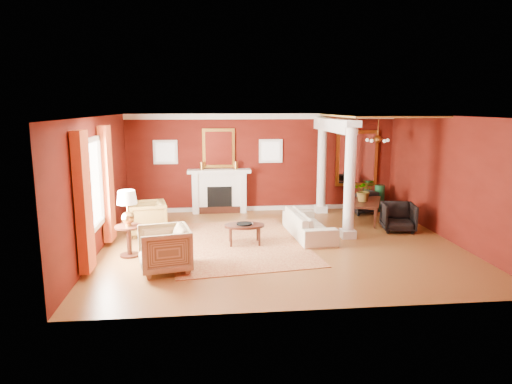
{
  "coord_description": "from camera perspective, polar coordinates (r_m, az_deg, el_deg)",
  "views": [
    {
      "loc": [
        -1.59,
        -10.0,
        3.12
      ],
      "look_at": [
        -0.51,
        0.38,
        1.15
      ],
      "focal_mm": 32.0,
      "sensor_mm": 36.0,
      "label": 1
    }
  ],
  "objects": [
    {
      "name": "armchair_stripe",
      "position": [
        8.92,
        -11.39,
        -6.76
      ],
      "size": [
        1.04,
        1.09,
        0.95
      ],
      "primitive_type": "imported",
      "rotation": [
        0.0,
        0.0,
        -1.36
      ],
      "color": "tan",
      "rests_on": "ground"
    },
    {
      "name": "column_back",
      "position": [
        13.52,
        8.22,
        3.39
      ],
      "size": [
        0.36,
        0.36,
        2.8
      ],
      "color": "white",
      "rests_on": "ground"
    },
    {
      "name": "overmantel_mirror",
      "position": [
        13.51,
        -4.69,
        5.48
      ],
      "size": [
        0.95,
        0.07,
        1.15
      ],
      "color": "gold",
      "rests_on": "fireplace"
    },
    {
      "name": "header_beam",
      "position": [
        12.36,
        9.62,
        8.23
      ],
      "size": [
        0.3,
        3.2,
        0.32
      ],
      "primitive_type": "cube",
      "color": "white",
      "rests_on": "column_front"
    },
    {
      "name": "dining_table",
      "position": [
        12.86,
        13.33,
        -1.59
      ],
      "size": [
        1.15,
        1.7,
        0.9
      ],
      "primitive_type": "imported",
      "rotation": [
        0.0,
        0.0,
        1.17
      ],
      "color": "black",
      "rests_on": "ground"
    },
    {
      "name": "flank_window_right",
      "position": [
        13.65,
        1.85,
        5.14
      ],
      "size": [
        0.7,
        0.07,
        0.7
      ],
      "color": "white",
      "rests_on": "room_shell"
    },
    {
      "name": "side_table",
      "position": [
        9.85,
        -15.75,
        -2.52
      ],
      "size": [
        0.56,
        0.56,
        1.41
      ],
      "rotation": [
        0.0,
        0.0,
        0.39
      ],
      "color": "black",
      "rests_on": "ground"
    },
    {
      "name": "potted_plant",
      "position": [
        12.65,
        13.42,
        1.38
      ],
      "size": [
        0.7,
        0.74,
        0.48
      ],
      "primitive_type": "imported",
      "rotation": [
        0.0,
        0.0,
        -0.28
      ],
      "color": "#26591E",
      "rests_on": "dining_table"
    },
    {
      "name": "amber_ceiling",
      "position": [
        12.56,
        14.97,
        9.2
      ],
      "size": [
        2.3,
        3.4,
        0.04
      ],
      "primitive_type": "cube",
      "color": "#C58D3A",
      "rests_on": "room_shell"
    },
    {
      "name": "green_urn",
      "position": [
        14.24,
        15.15,
        -1.04
      ],
      "size": [
        0.34,
        0.34,
        0.8
      ],
      "color": "#154323",
      "rests_on": "ground"
    },
    {
      "name": "crown_trim",
      "position": [
        13.56,
        0.82,
        9.43
      ],
      "size": [
        8.0,
        0.08,
        0.16
      ],
      "primitive_type": "cube",
      "color": "white",
      "rests_on": "room_shell"
    },
    {
      "name": "coffee_book",
      "position": [
        10.43,
        -1.22,
        -3.48
      ],
      "size": [
        0.15,
        0.02,
        0.2
      ],
      "primitive_type": "imported",
      "rotation": [
        0.0,
        0.0,
        0.03
      ],
      "color": "black",
      "rests_on": "coffee_table"
    },
    {
      "name": "fireplace",
      "position": [
        13.55,
        -4.6,
        0.14
      ],
      "size": [
        1.85,
        0.42,
        1.29
      ],
      "color": "white",
      "rests_on": "ground"
    },
    {
      "name": "column_front",
      "position": [
        10.94,
        11.65,
        1.57
      ],
      "size": [
        0.36,
        0.36,
        2.8
      ],
      "color": "white",
      "rests_on": "ground"
    },
    {
      "name": "base_trim",
      "position": [
        13.89,
        0.79,
        -2.03
      ],
      "size": [
        8.0,
        0.08,
        0.12
      ],
      "primitive_type": "cube",
      "color": "white",
      "rests_on": "ground"
    },
    {
      "name": "chandelier",
      "position": [
        12.66,
        14.96,
        6.38
      ],
      "size": [
        0.6,
        0.62,
        0.75
      ],
      "color": "#B78439",
      "rests_on": "room_shell"
    },
    {
      "name": "rug",
      "position": [
        10.59,
        -2.52,
        -6.4
      ],
      "size": [
        3.54,
        4.4,
        0.02
      ],
      "primitive_type": "cube",
      "rotation": [
        0.0,
        0.0,
        0.13
      ],
      "color": "maroon",
      "rests_on": "ground"
    },
    {
      "name": "armchair_leopard",
      "position": [
        11.52,
        -13.44,
        -2.99
      ],
      "size": [
        0.97,
        1.01,
        0.9
      ],
      "primitive_type": "imported",
      "rotation": [
        0.0,
        0.0,
        -1.39
      ],
      "color": "black",
      "rests_on": "ground"
    },
    {
      "name": "ground",
      "position": [
        10.6,
        2.99,
        -6.45
      ],
      "size": [
        8.0,
        8.0,
        0.0
      ],
      "primitive_type": "plane",
      "color": "brown",
      "rests_on": "ground"
    },
    {
      "name": "flank_window_left",
      "position": [
        13.59,
        -11.26,
        4.92
      ],
      "size": [
        0.7,
        0.07,
        0.7
      ],
      "color": "white",
      "rests_on": "room_shell"
    },
    {
      "name": "room_shell",
      "position": [
        10.19,
        3.1,
        4.47
      ],
      "size": [
        8.04,
        7.04,
        2.92
      ],
      "color": "#59140C",
      "rests_on": "ground"
    },
    {
      "name": "dining_mirror",
      "position": [
        14.27,
        12.49,
        4.13
      ],
      "size": [
        1.3,
        0.07,
        1.7
      ],
      "color": "gold",
      "rests_on": "room_shell"
    },
    {
      "name": "coffee_table",
      "position": [
        10.42,
        -1.46,
        -4.34
      ],
      "size": [
        0.92,
        0.92,
        0.47
      ],
      "rotation": [
        0.0,
        0.0,
        0.24
      ],
      "color": "black",
      "rests_on": "ground"
    },
    {
      "name": "sofa",
      "position": [
        11.12,
        6.62,
        -3.51
      ],
      "size": [
        0.76,
        2.11,
        0.81
      ],
      "primitive_type": "imported",
      "rotation": [
        0.0,
        0.0,
        1.65
      ],
      "color": "beige",
      "rests_on": "ground"
    },
    {
      "name": "dining_chair_far",
      "position": [
        13.8,
        12.96,
        -1.04
      ],
      "size": [
        0.91,
        0.88,
        0.76
      ],
      "primitive_type": "imported",
      "rotation": [
        0.0,
        0.0,
        3.44
      ],
      "color": "black",
      "rests_on": "ground"
    },
    {
      "name": "left_window",
      "position": [
        9.83,
        -19.39,
        0.14
      ],
      "size": [
        0.21,
        2.55,
        2.6
      ],
      "color": "white",
      "rests_on": "room_shell"
    },
    {
      "name": "dining_chair_near",
      "position": [
        12.07,
        17.38,
        -2.84
      ],
      "size": [
        0.89,
        0.85,
        0.79
      ],
      "primitive_type": "imported",
      "rotation": [
        0.0,
        0.0,
        -0.18
      ],
      "color": "black",
      "rests_on": "ground"
    }
  ]
}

